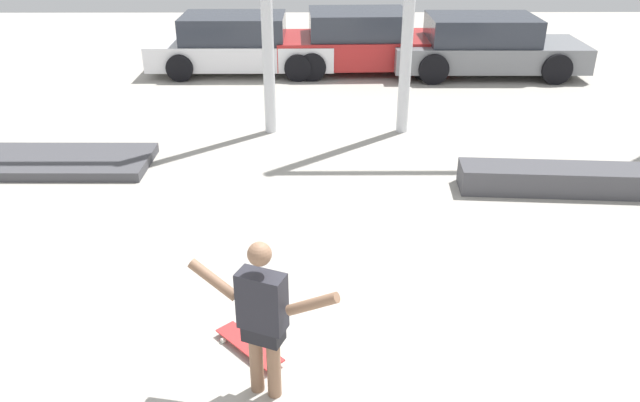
# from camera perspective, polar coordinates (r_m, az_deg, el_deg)

# --- Properties ---
(ground_plane) EXTENTS (36.00, 36.00, 0.00)m
(ground_plane) POSITION_cam_1_polar(r_m,az_deg,el_deg) (6.18, 3.13, -12.48)
(ground_plane) COLOR #B2ADA3
(skateboarder) EXTENTS (1.26, 0.59, 1.49)m
(skateboarder) POSITION_cam_1_polar(r_m,az_deg,el_deg) (5.13, -5.27, -10.30)
(skateboarder) COLOR #8C664C
(skateboarder) RESTS_ON ground_plane
(skateboard) EXTENTS (0.70, 0.72, 0.08)m
(skateboard) POSITION_cam_1_polar(r_m,az_deg,el_deg) (6.03, -6.48, -12.99)
(skateboard) COLOR red
(skateboard) RESTS_ON ground_plane
(grind_box) EXTENTS (2.98, 0.79, 0.37)m
(grind_box) POSITION_cam_1_polar(r_m,az_deg,el_deg) (9.57, 21.40, 1.86)
(grind_box) COLOR #47474C
(grind_box) RESTS_ON ground_plane
(manual_pad) EXTENTS (2.93, 1.28, 0.15)m
(manual_pad) POSITION_cam_1_polar(r_m,az_deg,el_deg) (10.63, -22.94, 3.35)
(manual_pad) COLOR #47474C
(manual_pad) RESTS_ON ground_plane
(parked_car_white) EXTENTS (4.29, 1.89, 1.32)m
(parked_car_white) POSITION_cam_1_polar(r_m,az_deg,el_deg) (15.22, -7.37, 13.98)
(parked_car_white) COLOR white
(parked_car_white) RESTS_ON ground_plane
(parked_car_red) EXTENTS (4.17, 2.14, 1.38)m
(parked_car_red) POSITION_cam_1_polar(r_m,az_deg,el_deg) (15.28, 3.89, 14.31)
(parked_car_red) COLOR red
(parked_car_red) RESTS_ON ground_plane
(parked_car_grey) EXTENTS (4.41, 1.97, 1.33)m
(parked_car_grey) POSITION_cam_1_polar(r_m,az_deg,el_deg) (15.38, 14.82, 13.52)
(parked_car_grey) COLOR slate
(parked_car_grey) RESTS_ON ground_plane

